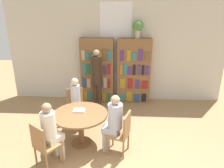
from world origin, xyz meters
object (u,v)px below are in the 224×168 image
object	(u,v)px
chair_left_side	(76,105)
seated_reader_back	(51,129)
flower_vase	(138,27)
chair_near_camera	(44,143)
chair_far_side	(122,131)
bookshelf_left	(97,71)
seated_reader_right	(113,120)
seated_reader_left	(76,101)
librarian_standing	(97,74)
reading_table	(80,119)
bookshelf_right	(134,71)

from	to	relation	value
chair_left_side	seated_reader_back	bearing A→B (deg)	66.21
flower_vase	chair_near_camera	xyz separation A→B (m)	(-1.78, -2.99, -1.73)
chair_near_camera	chair_far_side	bearing A→B (deg)	54.00
bookshelf_left	seated_reader_right	bearing A→B (deg)	-76.38
flower_vase	chair_far_side	world-z (taller)	flower_vase
seated_reader_left	seated_reader_right	bearing A→B (deg)	117.23
seated_reader_left	seated_reader_right	xyz separation A→B (m)	(0.92, -0.90, 0.03)
bookshelf_left	chair_far_side	size ratio (longest dim) A/B	2.16
bookshelf_left	chair_far_side	xyz separation A→B (m)	(0.77, -2.52, -0.46)
bookshelf_left	chair_near_camera	world-z (taller)	bookshelf_left
seated_reader_right	librarian_standing	size ratio (longest dim) A/B	0.73
chair_far_side	seated_reader_left	xyz separation A→B (m)	(-1.09, 0.95, 0.19)
chair_far_side	seated_reader_right	distance (m)	0.28
chair_near_camera	seated_reader_right	world-z (taller)	seated_reader_right
bookshelf_left	seated_reader_right	distance (m)	2.55
chair_far_side	seated_reader_right	world-z (taller)	seated_reader_right
reading_table	seated_reader_right	xyz separation A→B (m)	(0.70, -0.22, 0.12)
flower_vase	bookshelf_right	bearing A→B (deg)	-176.52
reading_table	seated_reader_right	world-z (taller)	seated_reader_right
chair_near_camera	seated_reader_right	size ratio (longest dim) A/B	0.72
flower_vase	seated_reader_right	xyz separation A→B (m)	(-0.56, -2.47, -1.51)
bookshelf_right	bookshelf_left	bearing A→B (deg)	-179.98
bookshelf_right	flower_vase	xyz separation A→B (m)	(0.07, 0.00, 1.26)
chair_near_camera	flower_vase	bearing A→B (deg)	94.69
chair_near_camera	seated_reader_left	size ratio (longest dim) A/B	0.72
seated_reader_back	flower_vase	bearing A→B (deg)	94.94
reading_table	chair_left_side	size ratio (longest dim) A/B	1.28
bookshelf_right	flower_vase	world-z (taller)	flower_vase
bookshelf_left	bookshelf_right	xyz separation A→B (m)	(1.08, 0.00, 0.00)
seated_reader_left	bookshelf_left	bearing A→B (deg)	-120.31
flower_vase	seated_reader_right	bearing A→B (deg)	-102.75
chair_left_side	chair_far_side	xyz separation A→B (m)	(1.15, -1.13, 0.00)
librarian_standing	chair_far_side	bearing A→B (deg)	-70.48
librarian_standing	bookshelf_right	bearing A→B (deg)	25.85
seated_reader_right	seated_reader_back	distance (m)	1.18
chair_near_camera	librarian_standing	world-z (taller)	librarian_standing
flower_vase	chair_near_camera	size ratio (longest dim) A/B	0.54
reading_table	chair_near_camera	xyz separation A→B (m)	(-0.53, -0.74, -0.10)
bookshelf_right	librarian_standing	size ratio (longest dim) A/B	1.14
reading_table	chair_left_side	bearing A→B (deg)	108.54
reading_table	librarian_standing	world-z (taller)	librarian_standing
chair_left_side	seated_reader_back	xyz separation A→B (m)	(-0.13, -1.45, 0.21)
chair_near_camera	librarian_standing	bearing A→B (deg)	110.28
reading_table	seated_reader_left	xyz separation A→B (m)	(-0.23, 0.68, 0.09)
reading_table	seated_reader_left	distance (m)	0.72
bookshelf_right	seated_reader_left	xyz separation A→B (m)	(-1.41, -1.57, -0.28)
bookshelf_left	librarian_standing	bearing A→B (deg)	-84.25
flower_vase	chair_far_side	bearing A→B (deg)	-98.80
flower_vase	seated_reader_right	size ratio (longest dim) A/B	0.39
chair_near_camera	bookshelf_right	bearing A→B (deg)	95.70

